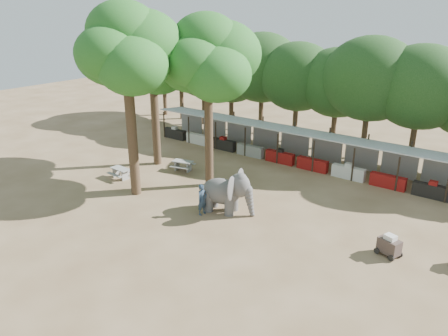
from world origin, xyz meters
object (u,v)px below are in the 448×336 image
Objects in this scene: yard_tree_back at (208,58)px; picnic_table_far at (183,164)px; yard_tree_center at (126,49)px; elephant at (227,192)px; cart_front at (389,245)px; picnic_table_near at (121,172)px; yard_tree_left at (152,56)px; handler at (202,199)px.

yard_tree_back is 6.31× the size of picnic_table_far.
yard_tree_center is 1.06× the size of yard_tree_back.
cart_front is (9.32, 0.82, -0.74)m from elephant.
picnic_table_far is at bearing 59.61° from picnic_table_near.
cart_front is at bearing -8.68° from yard_tree_back.
yard_tree_left is 3.15× the size of elephant.
elephant is 1.56m from handler.
cart_front is at bearing -75.32° from handler.
elephant is (9.58, -3.79, -6.90)m from yard_tree_left.
picnic_table_near is 1.18× the size of cart_front.
cart_front is at bearing -8.93° from yard_tree_left.
yard_tree_left reaches higher than picnic_table_near.
picnic_table_near is 4.59m from picnic_table_far.
yard_tree_back is at bearing -28.02° from picnic_table_far.
cart_front is at bearing 6.19° from picnic_table_near.
elephant reaches higher than picnic_table_near.
handler reaches higher than picnic_table_near.
yard_tree_center reaches higher than picnic_table_far.
picnic_table_near is (-2.75, 1.00, -8.71)m from yard_tree_center.
yard_tree_center is at bearing -126.86° from yard_tree_back.
picnic_table_far is at bearing 138.44° from elephant.
handler is at bearing -29.92° from yard_tree_left.
elephant is 1.85× the size of handler.
cart_front is at bearing 7.29° from yard_tree_center.
picnic_table_near is at bearing -86.38° from yard_tree_left.
yard_tree_left reaches higher than cart_front.
yard_tree_center is at bearing 176.92° from elephant.
cart_front reaches higher than picnic_table_near.
handler is at bearing -56.70° from yard_tree_back.
handler reaches higher than picnic_table_far.
elephant is at bearing 4.34° from picnic_table_near.
picnic_table_near and picnic_table_far have the same top height.
yard_tree_back is 8.70m from picnic_table_far.
yard_tree_center is 18.21m from cart_front.
picnic_table_near is at bearing 159.98° from yard_tree_center.
yard_tree_left is at bearing 96.65° from picnic_table_near.
cart_front reaches higher than picnic_table_far.
picnic_table_near is (-9.33, -0.21, -0.80)m from elephant.
yard_tree_back reaches higher than elephant.
elephant is 9.38m from cart_front.
yard_tree_back reaches higher than picnic_table_far.
handler is (2.59, -3.94, -7.60)m from yard_tree_back.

